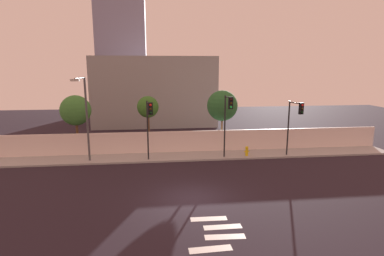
# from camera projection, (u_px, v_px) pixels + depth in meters

# --- Properties ---
(ground_plane) EXTENTS (80.00, 80.00, 0.00)m
(ground_plane) POSITION_uv_depth(u_px,v_px,m) (192.00, 199.00, 17.41)
(ground_plane) COLOR black
(sidewalk) EXTENTS (36.00, 2.40, 0.15)m
(sidewalk) POSITION_uv_depth(u_px,v_px,m) (181.00, 157.00, 25.38)
(sidewalk) COLOR #9A9A9A
(sidewalk) RESTS_ON ground
(perimeter_wall) EXTENTS (36.00, 0.18, 1.80)m
(perimeter_wall) POSITION_uv_depth(u_px,v_px,m) (180.00, 141.00, 26.45)
(perimeter_wall) COLOR silver
(perimeter_wall) RESTS_ON sidewalk
(crosswalk_marking) EXTENTS (3.97, 3.89, 0.01)m
(crosswalk_marking) POSITION_uv_depth(u_px,v_px,m) (211.00, 238.00, 13.45)
(crosswalk_marking) COLOR silver
(crosswalk_marking) RESTS_ON ground
(traffic_light_left) EXTENTS (0.59, 1.63, 4.51)m
(traffic_light_left) POSITION_uv_depth(u_px,v_px,m) (295.00, 117.00, 24.38)
(traffic_light_left) COLOR black
(traffic_light_left) RESTS_ON sidewalk
(traffic_light_center) EXTENTS (0.51, 1.47, 4.66)m
(traffic_light_center) POSITION_uv_depth(u_px,v_px,m) (149.00, 118.00, 23.15)
(traffic_light_center) COLOR black
(traffic_light_center) RESTS_ON sidewalk
(traffic_light_right) EXTENTS (0.35, 1.73, 5.02)m
(traffic_light_right) POSITION_uv_depth(u_px,v_px,m) (228.00, 114.00, 23.67)
(traffic_light_right) COLOR black
(traffic_light_right) RESTS_ON sidewalk
(street_lamp_curbside) EXTENTS (0.62, 2.15, 6.46)m
(street_lamp_curbside) POSITION_uv_depth(u_px,v_px,m) (85.00, 112.00, 23.07)
(street_lamp_curbside) COLOR #4C4C51
(street_lamp_curbside) RESTS_ON sidewalk
(fire_hydrant) EXTENTS (0.44, 0.26, 0.80)m
(fire_hydrant) POSITION_uv_depth(u_px,v_px,m) (247.00, 151.00, 25.34)
(fire_hydrant) COLOR gold
(fire_hydrant) RESTS_ON sidewalk
(roadside_tree_leftmost) EXTENTS (2.60, 2.60, 5.00)m
(roadside_tree_leftmost) POSITION_uv_depth(u_px,v_px,m) (76.00, 111.00, 26.31)
(roadside_tree_leftmost) COLOR brown
(roadside_tree_leftmost) RESTS_ON ground
(roadside_tree_midleft) EXTENTS (1.89, 1.89, 4.85)m
(roadside_tree_midleft) POSITION_uv_depth(u_px,v_px,m) (148.00, 108.00, 26.98)
(roadside_tree_midleft) COLOR brown
(roadside_tree_midleft) RESTS_ON ground
(roadside_tree_midright) EXTENTS (2.77, 2.77, 5.31)m
(roadside_tree_midright) POSITION_uv_depth(u_px,v_px,m) (222.00, 106.00, 27.72)
(roadside_tree_midright) COLOR brown
(roadside_tree_midright) RESTS_ON ground
(low_building_distant) EXTENTS (15.25, 6.00, 8.63)m
(low_building_distant) POSITION_uv_depth(u_px,v_px,m) (155.00, 91.00, 39.23)
(low_building_distant) COLOR gray
(low_building_distant) RESTS_ON ground
(tower_on_skyline) EXTENTS (7.65, 5.00, 26.66)m
(tower_on_skyline) POSITION_uv_depth(u_px,v_px,m) (121.00, 29.00, 48.58)
(tower_on_skyline) COLOR gray
(tower_on_skyline) RESTS_ON ground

